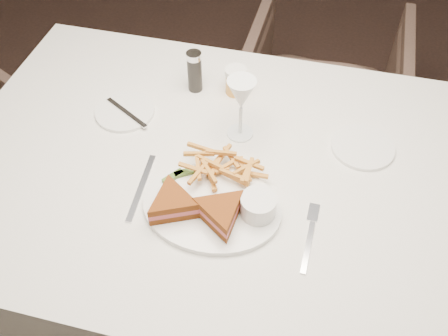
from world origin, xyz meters
TOP-DOWN VIEW (x-y plane):
  - ground at (0.00, 0.00)m, footprint 5.00×5.00m
  - table at (-0.28, -0.22)m, footprint 1.51×1.10m
  - chair_far at (-0.20, 0.71)m, footprint 0.68×0.65m
  - table_setting at (-0.29, -0.26)m, footprint 0.79×0.62m

SIDE VIEW (x-z plane):
  - ground at x=0.00m, z-range 0.00..0.00m
  - chair_far at x=-0.20m, z-range 0.00..0.65m
  - table at x=-0.28m, z-range 0.00..0.75m
  - table_setting at x=-0.29m, z-range 0.70..0.88m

